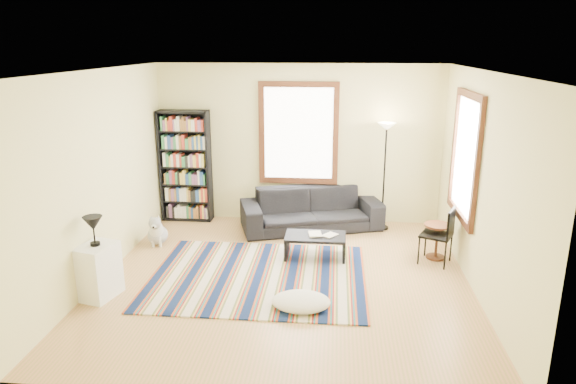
# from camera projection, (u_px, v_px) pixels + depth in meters

# --- Properties ---
(floor) EXTENTS (5.00, 5.00, 0.10)m
(floor) POSITION_uv_depth(u_px,v_px,m) (285.00, 282.00, 7.09)
(floor) COLOR tan
(floor) RESTS_ON ground
(ceiling) EXTENTS (5.00, 5.00, 0.10)m
(ceiling) POSITION_uv_depth(u_px,v_px,m) (284.00, 66.00, 6.28)
(ceiling) COLOR white
(ceiling) RESTS_ON floor
(wall_back) EXTENTS (5.00, 0.10, 2.80)m
(wall_back) POSITION_uv_depth(u_px,v_px,m) (299.00, 144.00, 9.13)
(wall_back) COLOR beige
(wall_back) RESTS_ON floor
(wall_front) EXTENTS (5.00, 0.10, 2.80)m
(wall_front) POSITION_uv_depth(u_px,v_px,m) (254.00, 259.00, 4.25)
(wall_front) COLOR beige
(wall_front) RESTS_ON floor
(wall_left) EXTENTS (0.10, 5.00, 2.80)m
(wall_left) POSITION_uv_depth(u_px,v_px,m) (97.00, 176.00, 6.92)
(wall_left) COLOR beige
(wall_left) RESTS_ON floor
(wall_right) EXTENTS (0.10, 5.00, 2.80)m
(wall_right) POSITION_uv_depth(u_px,v_px,m) (486.00, 185.00, 6.46)
(wall_right) COLOR beige
(wall_right) RESTS_ON floor
(window_back) EXTENTS (1.20, 0.06, 1.60)m
(window_back) POSITION_uv_depth(u_px,v_px,m) (298.00, 134.00, 8.99)
(window_back) COLOR white
(window_back) RESTS_ON wall_back
(window_right) EXTENTS (0.06, 1.20, 1.60)m
(window_right) POSITION_uv_depth(u_px,v_px,m) (465.00, 156.00, 7.17)
(window_right) COLOR white
(window_right) RESTS_ON wall_right
(rug) EXTENTS (2.95, 2.36, 0.02)m
(rug) POSITION_uv_depth(u_px,v_px,m) (258.00, 276.00, 7.13)
(rug) COLOR #0C1A3F
(rug) RESTS_ON floor
(sofa) EXTENTS (1.59, 2.56, 0.70)m
(sofa) POSITION_uv_depth(u_px,v_px,m) (311.00, 209.00, 8.92)
(sofa) COLOR black
(sofa) RESTS_ON floor
(bookshelf) EXTENTS (0.90, 0.30, 2.00)m
(bookshelf) POSITION_uv_depth(u_px,v_px,m) (186.00, 166.00, 9.20)
(bookshelf) COLOR black
(bookshelf) RESTS_ON floor
(coffee_table) EXTENTS (0.99, 0.68, 0.36)m
(coffee_table) POSITION_uv_depth(u_px,v_px,m) (315.00, 246.00, 7.72)
(coffee_table) COLOR black
(coffee_table) RESTS_ON floor
(book_a) EXTENTS (0.28, 0.22, 0.02)m
(book_a) POSITION_uv_depth(u_px,v_px,m) (309.00, 234.00, 7.68)
(book_a) COLOR beige
(book_a) RESTS_ON coffee_table
(book_b) EXTENTS (0.27, 0.28, 0.02)m
(book_b) POSITION_uv_depth(u_px,v_px,m) (326.00, 234.00, 7.70)
(book_b) COLOR beige
(book_b) RESTS_ON coffee_table
(floor_cushion) EXTENTS (0.83, 0.70, 0.18)m
(floor_cushion) POSITION_uv_depth(u_px,v_px,m) (301.00, 301.00, 6.26)
(floor_cushion) COLOR silver
(floor_cushion) RESTS_ON floor
(floor_lamp) EXTENTS (0.39, 0.39, 1.86)m
(floor_lamp) POSITION_uv_depth(u_px,v_px,m) (384.00, 177.00, 8.74)
(floor_lamp) COLOR black
(floor_lamp) RESTS_ON floor
(side_table) EXTENTS (0.52, 0.52, 0.54)m
(side_table) POSITION_uv_depth(u_px,v_px,m) (437.00, 241.00, 7.68)
(side_table) COLOR #482312
(side_table) RESTS_ON floor
(folding_chair) EXTENTS (0.55, 0.54, 0.86)m
(folding_chair) POSITION_uv_depth(u_px,v_px,m) (436.00, 235.00, 7.48)
(folding_chair) COLOR black
(folding_chair) RESTS_ON floor
(white_cabinet) EXTENTS (0.49, 0.58, 0.70)m
(white_cabinet) POSITION_uv_depth(u_px,v_px,m) (98.00, 271.00, 6.49)
(white_cabinet) COLOR white
(white_cabinet) RESTS_ON floor
(table_lamp) EXTENTS (0.30, 0.30, 0.38)m
(table_lamp) POSITION_uv_depth(u_px,v_px,m) (94.00, 231.00, 6.34)
(table_lamp) COLOR black
(table_lamp) RESTS_ON white_cabinet
(dog) EXTENTS (0.43, 0.55, 0.50)m
(dog) POSITION_uv_depth(u_px,v_px,m) (157.00, 229.00, 8.25)
(dog) COLOR silver
(dog) RESTS_ON floor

